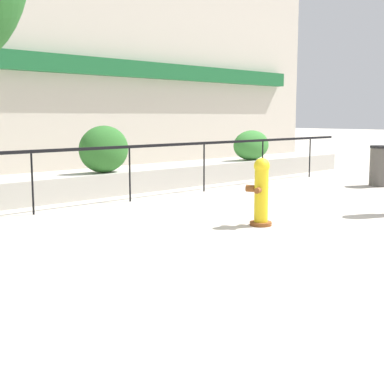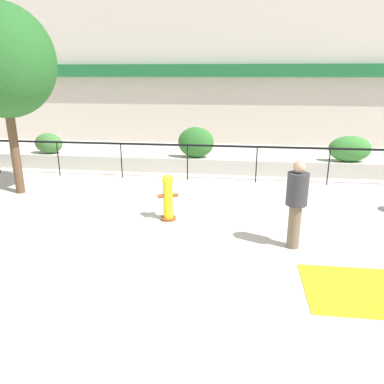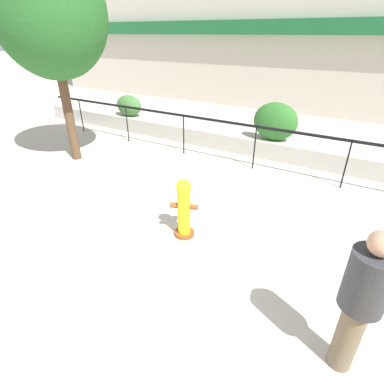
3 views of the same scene
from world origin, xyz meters
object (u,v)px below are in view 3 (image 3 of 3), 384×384
at_px(hedge_bush_1, 275,121).
at_px(street_tree, 49,14).
at_px(fire_hydrant, 184,208).
at_px(pedestrian, 362,298).
at_px(hedge_bush_0, 129,106).

distance_m(hedge_bush_1, street_tree, 6.10).
relative_size(fire_hydrant, pedestrian, 0.62).
height_order(fire_hydrant, street_tree, street_tree).
bearing_deg(hedge_bush_0, pedestrian, -35.48).
bearing_deg(hedge_bush_0, hedge_bush_1, 0.00).
bearing_deg(street_tree, hedge_bush_1, 32.66).
xyz_separation_m(fire_hydrant, pedestrian, (2.68, -1.11, 0.44)).
bearing_deg(street_tree, pedestrian, -19.77).
relative_size(hedge_bush_1, pedestrian, 0.70).
xyz_separation_m(hedge_bush_0, street_tree, (0.61, -3.00, 2.67)).
relative_size(hedge_bush_0, pedestrian, 0.59).
relative_size(hedge_bush_0, fire_hydrant, 0.94).
bearing_deg(fire_hydrant, hedge_bush_1, 88.56).
height_order(hedge_bush_0, pedestrian, pedestrian).
distance_m(hedge_bush_1, pedestrian, 6.17).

